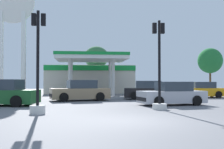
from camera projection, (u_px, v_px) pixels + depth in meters
name	position (u px, v px, depth m)	size (l,w,h in m)	color
ground_plane	(135.00, 121.00, 10.53)	(90.00, 90.00, 0.00)	slate
gas_station	(90.00, 77.00, 34.59)	(10.81, 12.34, 4.35)	beige
station_pole_sign	(13.00, 13.00, 28.88)	(4.53, 0.56, 13.48)	white
car_1	(80.00, 91.00, 21.29)	(4.75, 2.80, 1.59)	black
car_2	(150.00, 91.00, 22.99)	(4.54, 2.53, 1.54)	black
car_4	(1.00, 94.00, 16.95)	(4.77, 2.63, 1.62)	black
car_5	(202.00, 90.00, 25.46)	(4.17, 2.13, 1.44)	black
car_6	(172.00, 94.00, 17.40)	(4.35, 2.38, 1.48)	black
traffic_signal_0	(38.00, 79.00, 12.78)	(0.71, 0.71, 4.80)	silver
traffic_signal_3	(159.00, 79.00, 14.73)	(0.77, 0.77, 4.77)	silver
tree_1	(96.00, 57.00, 38.08)	(3.37, 3.37, 6.33)	brown
tree_2	(210.00, 61.00, 41.29)	(3.65, 3.65, 6.46)	brown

